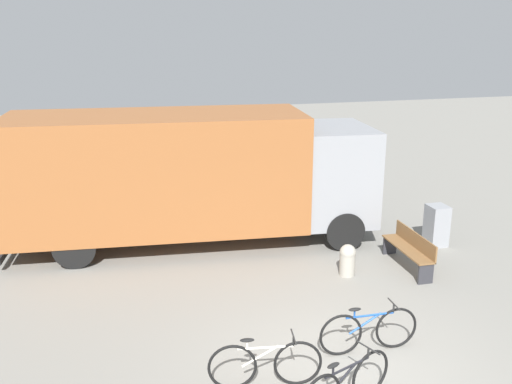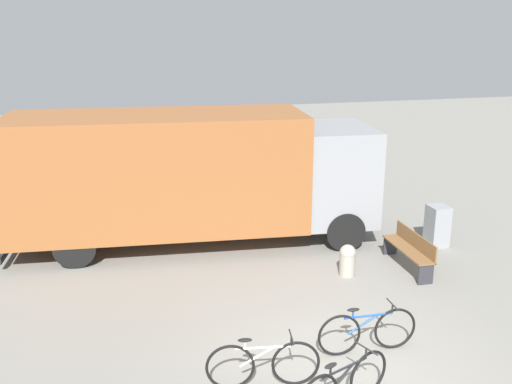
{
  "view_description": "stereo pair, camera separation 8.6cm",
  "coord_description": "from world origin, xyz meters",
  "px_view_note": "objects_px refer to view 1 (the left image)",
  "views": [
    {
      "loc": [
        -3.44,
        -7.26,
        5.38
      ],
      "look_at": [
        -0.28,
        4.53,
        1.75
      ],
      "focal_mm": 40.0,
      "sensor_mm": 36.0,
      "label": 1
    },
    {
      "loc": [
        -3.36,
        -7.28,
        5.38
      ],
      "look_at": [
        -0.28,
        4.53,
        1.75
      ],
      "focal_mm": 40.0,
      "sensor_mm": 36.0,
      "label": 2
    }
  ],
  "objects_px": {
    "park_bench": "(410,248)",
    "utility_box": "(437,225)",
    "delivery_truck": "(189,173)",
    "bicycle_far": "(369,330)",
    "bicycle_near": "(265,364)",
    "bollard_near_bench": "(348,259)"
  },
  "relations": [
    {
      "from": "bicycle_near",
      "to": "utility_box",
      "type": "distance_m",
      "value": 7.31
    },
    {
      "from": "park_bench",
      "to": "delivery_truck",
      "type": "bearing_deg",
      "value": 59.43
    },
    {
      "from": "park_bench",
      "to": "bollard_near_bench",
      "type": "relative_size",
      "value": 2.54
    },
    {
      "from": "delivery_truck",
      "to": "utility_box",
      "type": "bearing_deg",
      "value": -11.44
    },
    {
      "from": "park_bench",
      "to": "utility_box",
      "type": "relative_size",
      "value": 1.76
    },
    {
      "from": "bicycle_far",
      "to": "utility_box",
      "type": "height_order",
      "value": "utility_box"
    },
    {
      "from": "park_bench",
      "to": "bicycle_near",
      "type": "bearing_deg",
      "value": 129.58
    },
    {
      "from": "bicycle_far",
      "to": "delivery_truck",
      "type": "bearing_deg",
      "value": 111.83
    },
    {
      "from": "utility_box",
      "to": "park_bench",
      "type": "bearing_deg",
      "value": -141.1
    },
    {
      "from": "delivery_truck",
      "to": "bicycle_far",
      "type": "relative_size",
      "value": 5.21
    },
    {
      "from": "bicycle_near",
      "to": "bicycle_far",
      "type": "distance_m",
      "value": 2.02
    },
    {
      "from": "delivery_truck",
      "to": "park_bench",
      "type": "height_order",
      "value": "delivery_truck"
    },
    {
      "from": "bicycle_near",
      "to": "utility_box",
      "type": "relative_size",
      "value": 1.69
    },
    {
      "from": "bollard_near_bench",
      "to": "utility_box",
      "type": "xyz_separation_m",
      "value": [
        2.88,
        1.08,
        0.14
      ]
    },
    {
      "from": "bicycle_near",
      "to": "utility_box",
      "type": "xyz_separation_m",
      "value": [
        5.75,
        4.52,
        0.12
      ]
    },
    {
      "from": "delivery_truck",
      "to": "park_bench",
      "type": "relative_size",
      "value": 5.05
    },
    {
      "from": "park_bench",
      "to": "bicycle_near",
      "type": "height_order",
      "value": "bicycle_near"
    },
    {
      "from": "utility_box",
      "to": "delivery_truck",
      "type": "bearing_deg",
      "value": 163.16
    },
    {
      "from": "park_bench",
      "to": "bicycle_far",
      "type": "distance_m",
      "value": 3.82
    },
    {
      "from": "utility_box",
      "to": "bicycle_far",
      "type": "bearing_deg",
      "value": -133.27
    },
    {
      "from": "utility_box",
      "to": "bicycle_near",
      "type": "bearing_deg",
      "value": -141.82
    },
    {
      "from": "bollard_near_bench",
      "to": "utility_box",
      "type": "bearing_deg",
      "value": 20.63
    }
  ]
}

